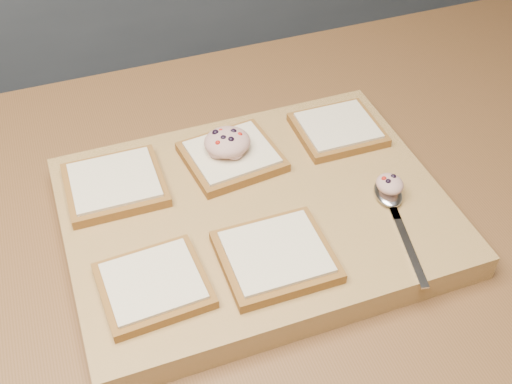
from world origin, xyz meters
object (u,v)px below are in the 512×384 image
at_px(cutting_board, 256,215).
at_px(tuna_salad_dollop, 227,142).
at_px(bread_far_center, 232,156).
at_px(spoon, 391,200).

distance_m(cutting_board, tuna_salad_dollop, 0.10).
height_order(bread_far_center, spoon, bread_far_center).
bearing_deg(bread_far_center, tuna_salad_dollop, 140.81).
relative_size(cutting_board, spoon, 2.68).
bearing_deg(cutting_board, bread_far_center, 90.86).
bearing_deg(bread_far_center, cutting_board, -89.14).
height_order(cutting_board, spoon, spoon).
xyz_separation_m(bread_far_center, tuna_salad_dollop, (-0.00, 0.00, 0.02)).
height_order(tuna_salad_dollop, spoon, tuna_salad_dollop).
distance_m(bread_far_center, spoon, 0.21).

